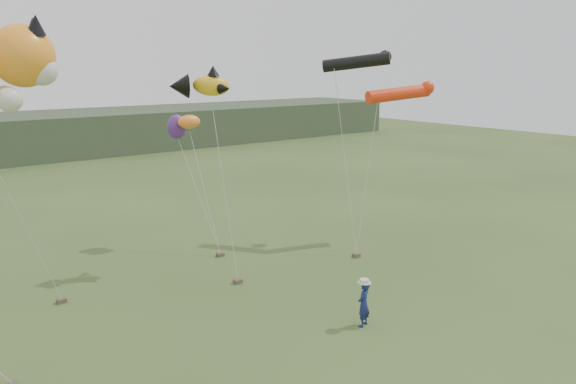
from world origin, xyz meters
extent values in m
plane|color=#385123|center=(0.00, 0.00, 0.00)|extent=(120.00, 120.00, 0.00)
cube|color=#2D3D28|center=(0.00, 45.00, 2.00)|extent=(90.00, 12.00, 4.00)
imported|color=navy|center=(1.10, -1.18, 0.79)|extent=(0.68, 0.56, 1.59)
cube|color=brown|center=(-6.39, 7.09, 0.08)|extent=(0.33, 0.26, 0.17)
cube|color=brown|center=(-0.16, 4.67, 0.08)|extent=(0.33, 0.26, 0.17)
cube|color=brown|center=(5.90, 3.98, 0.08)|extent=(0.33, 0.26, 0.17)
cube|color=brown|center=(1.01, 7.94, 0.08)|extent=(0.33, 0.26, 0.17)
sphere|color=orange|center=(-7.20, 5.76, 8.93)|extent=(1.95, 1.95, 1.95)
cone|color=black|center=(-6.87, 5.21, 9.85)|extent=(0.61, 0.74, 0.73)
cone|color=black|center=(-6.66, 6.30, 9.85)|extent=(0.61, 0.70, 0.69)
sphere|color=silver|center=(-6.77, 5.43, 8.50)|extent=(0.98, 0.98, 0.98)
sphere|color=silver|center=(-7.85, 5.11, 7.63)|extent=(0.76, 0.76, 0.76)
sphere|color=silver|center=(-7.63, 6.62, 7.63)|extent=(0.76, 0.76, 0.76)
ellipsoid|color=yellow|center=(0.44, 7.35, 7.81)|extent=(1.75, 1.18, 0.95)
cone|color=black|center=(-0.89, 7.68, 7.81)|extent=(1.07, 1.20, 1.00)
cone|color=black|center=(0.55, 7.35, 8.42)|extent=(0.56, 0.56, 0.44)
cone|color=black|center=(0.77, 6.79, 7.69)|extent=(0.59, 0.62, 0.44)
cone|color=black|center=(0.77, 7.90, 7.69)|extent=(0.59, 0.62, 0.44)
cylinder|color=black|center=(8.30, 6.73, 8.80)|extent=(2.56, 2.98, 1.00)
sphere|color=black|center=(9.78, 6.20, 9.06)|extent=(0.66, 0.66, 0.66)
cylinder|color=red|center=(9.67, 5.14, 7.28)|extent=(3.47, 1.56, 0.93)
sphere|color=red|center=(11.20, 4.59, 7.56)|extent=(0.68, 0.68, 0.68)
ellipsoid|color=orange|center=(1.12, 10.68, 6.00)|extent=(1.15, 0.67, 0.67)
ellipsoid|color=#52277E|center=(0.74, 11.23, 5.74)|extent=(0.97, 0.65, 1.19)
camera|label=1|loc=(-11.75, -13.46, 8.62)|focal=35.00mm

